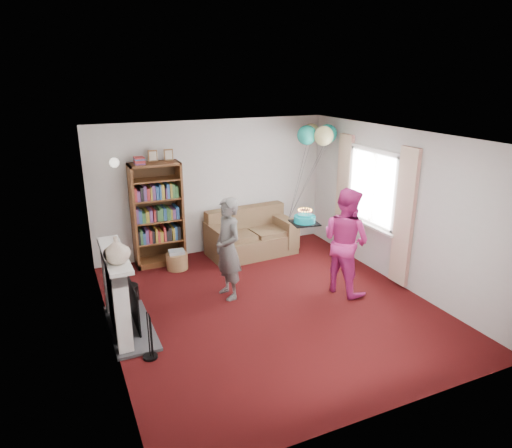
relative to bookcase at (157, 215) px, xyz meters
name	(u,v)px	position (x,y,z in m)	size (l,w,h in m)	color
ground	(270,306)	(1.12, -2.30, -0.91)	(5.00, 5.00, 0.00)	#340A07
wall_back	(213,187)	(1.12, 0.21, 0.34)	(4.50, 0.02, 2.50)	silver
wall_left	(103,251)	(-1.14, -2.30, 0.34)	(0.02, 5.00, 2.50)	silver
wall_right	(398,208)	(3.38, -2.30, 0.34)	(0.02, 5.00, 2.50)	silver
ceiling	(272,136)	(1.12, -2.30, 1.60)	(4.50, 5.00, 0.01)	white
fireplace	(121,296)	(-0.97, -2.11, -0.39)	(0.55, 1.80, 1.12)	#3F3F42
window_bay	(372,202)	(3.32, -1.70, 0.30)	(0.14, 2.02, 2.20)	white
wall_sconce	(114,162)	(-0.63, 0.06, 0.97)	(0.16, 0.23, 0.16)	gold
bookcase	(157,215)	(0.00, 0.00, 0.00)	(0.87, 0.42, 2.05)	#472B14
sofa	(250,237)	(1.69, -0.23, -0.58)	(1.61, 0.85, 0.85)	brown
wicker_basket	(177,260)	(0.21, -0.40, -0.75)	(0.38, 0.38, 0.34)	#A07B4B
person_striped	(228,249)	(0.67, -1.75, -0.12)	(0.57, 0.38, 1.57)	black
person_magenta	(346,241)	(2.40, -2.31, -0.07)	(0.81, 0.63, 1.67)	#BE2676
birthday_cake	(305,219)	(1.85, -1.98, 0.26)	(0.40, 0.40, 0.22)	black
balloons	(317,134)	(2.93, -0.49, 1.31)	(0.96, 0.79, 1.75)	#3F3F3F
mantel_vase	(117,250)	(-1.00, -2.45, 0.38)	(0.32, 0.32, 0.33)	beige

